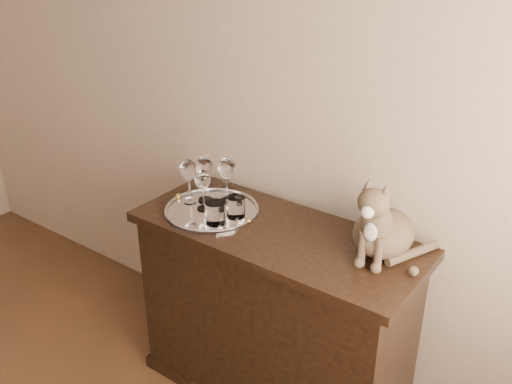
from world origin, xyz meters
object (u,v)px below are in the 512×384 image
wine_glass_b (227,180)px  wine_glass_c (189,181)px  sideboard (275,316)px  tumbler_a (215,213)px  wine_glass_a (205,179)px  cat (386,213)px  tumbler_c (236,207)px  wine_glass_d (203,190)px  tray (212,211)px

wine_glass_b → wine_glass_c: size_ratio=1.02×
sideboard → tumbler_a: size_ratio=13.01×
wine_glass_a → cat: cat is taller
wine_glass_b → tumbler_c: (0.12, -0.09, -0.06)m
wine_glass_b → tumbler_a: (0.09, -0.19, -0.05)m
wine_glass_c → tumbler_a: (0.21, -0.09, -0.05)m
wine_glass_a → wine_glass_c: wine_glass_a is taller
wine_glass_c → tumbler_c: wine_glass_c is taller
wine_glass_c → tumbler_c: size_ratio=2.22×
wine_glass_d → tumbler_c: (0.15, 0.03, -0.05)m
tumbler_a → tumbler_c: (0.03, 0.09, -0.00)m
wine_glass_a → cat: 0.81m
wine_glass_a → tumbler_c: 0.21m
tray → wine_glass_c: size_ratio=2.02×
wine_glass_d → tumbler_a: bearing=-29.0°
sideboard → wine_glass_c: size_ratio=6.06×
wine_glass_a → wine_glass_d: bearing=-54.3°
tray → tumbler_a: (0.08, -0.08, 0.05)m
sideboard → wine_glass_a: 0.67m
tumbler_a → tumbler_c: tumbler_a is taller
tray → wine_glass_b: wine_glass_b is taller
tray → tumbler_c: 0.13m
wine_glass_c → cat: size_ratio=0.59×
sideboard → tumbler_c: (-0.19, -0.01, 0.48)m
wine_glass_b → wine_glass_c: bearing=-141.0°
tumbler_a → tumbler_c: 0.10m
tumbler_c → cat: size_ratio=0.26×
tumbler_c → cat: bearing=10.0°
wine_glass_b → tumbler_c: wine_glass_b is taller
tray → wine_glass_c: (-0.13, 0.01, 0.10)m
wine_glass_d → tumbler_c: wine_glass_d is taller
wine_glass_d → cat: bearing=10.0°
tumbler_c → wine_glass_a: bearing=168.9°
sideboard → tray: 0.53m
sideboard → cat: size_ratio=3.55×
tray → wine_glass_b: 0.15m
tumbler_c → wine_glass_d: bearing=-169.9°
sideboard → wine_glass_d: wine_glass_d is taller
tumbler_a → cat: (0.64, 0.20, 0.11)m
wine_glass_b → tumbler_a: wine_glass_b is taller
tray → wine_glass_d: size_ratio=2.23×
sideboard → cat: bearing=12.7°
wine_glass_b → wine_glass_d: (-0.03, -0.12, -0.01)m
wine_glass_a → wine_glass_d: size_ratio=1.16×
wine_glass_c → cat: bearing=7.7°
tray → cat: cat is taller
sideboard → tumbler_a: bearing=-154.6°
tray → tumbler_a: size_ratio=4.34×
tumbler_a → tumbler_c: bearing=71.5°
tray → wine_glass_c: bearing=176.3°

